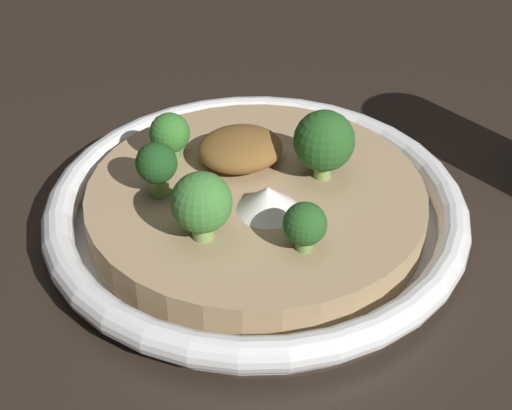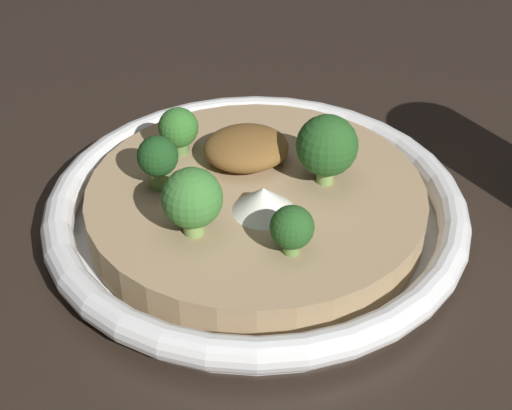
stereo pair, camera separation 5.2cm
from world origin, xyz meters
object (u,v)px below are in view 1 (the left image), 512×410
object	(u,v)px
risotto_bowl	(256,209)
broccoli_front	(305,225)
broccoli_front_left	(202,204)
broccoli_back	(170,134)
broccoli_back_right	(321,138)
broccoli_back_left	(157,166)

from	to	relation	value
risotto_bowl	broccoli_front	bearing A→B (deg)	-83.00
risotto_bowl	broccoli_front_left	bearing A→B (deg)	-142.04
broccoli_back	broccoli_front_left	bearing A→B (deg)	-91.61
risotto_bowl	broccoli_back	world-z (taller)	broccoli_back
broccoli_back_right	broccoli_back_left	world-z (taller)	broccoli_back_right
broccoli_back	broccoli_front_left	world-z (taller)	broccoli_front_left
broccoli_back	risotto_bowl	bearing A→B (deg)	-52.05
broccoli_front	broccoli_back_right	bearing A→B (deg)	61.03
risotto_bowl	broccoli_front_left	distance (m)	0.07
broccoli_back	broccoli_back_right	bearing A→B (deg)	-29.54
broccoli_back_left	broccoli_back	world-z (taller)	broccoli_back_left
broccoli_back_right	broccoli_back	bearing A→B (deg)	150.46
broccoli_back_right	broccoli_front_left	xyz separation A→B (m)	(-0.09, -0.04, -0.00)
broccoli_back_right	broccoli_back_left	size ratio (longest dim) A/B	1.30
risotto_bowl	broccoli_back_left	world-z (taller)	broccoli_back_left
broccoli_back_left	risotto_bowl	bearing A→B (deg)	-14.81
broccoli_back_left	broccoli_back	distance (m)	0.04
broccoli_front	broccoli_back	size ratio (longest dim) A/B	0.94
broccoli_back_right	broccoli_front_left	size ratio (longest dim) A/B	1.09
risotto_bowl	broccoli_front	xyz separation A→B (m)	(0.01, -0.07, 0.03)
risotto_bowl	broccoli_back_left	distance (m)	0.07
risotto_bowl	broccoli_front_left	size ratio (longest dim) A/B	6.34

